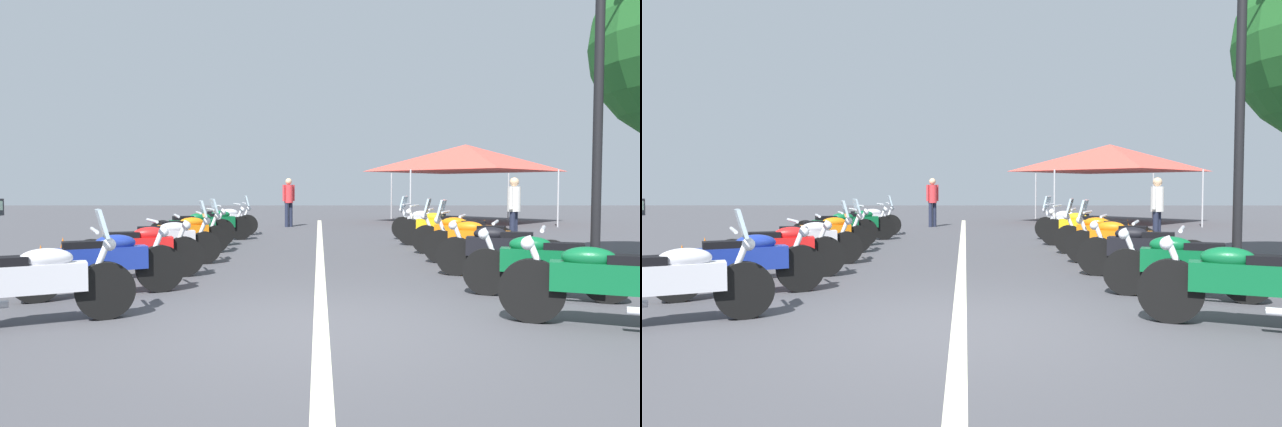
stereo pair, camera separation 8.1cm
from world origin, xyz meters
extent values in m
plane|color=#424247|center=(0.00, 0.00, 0.00)|extent=(80.00, 80.00, 0.00)
cube|color=beige|center=(6.32, 0.00, 0.00)|extent=(25.28, 0.16, 0.01)
cylinder|color=black|center=(0.42, 2.35, 0.31)|extent=(0.41, 0.62, 0.63)
cube|color=silver|center=(0.08, 3.02, 0.49)|extent=(0.77, 1.15, 0.30)
ellipsoid|color=silver|center=(0.16, 2.86, 0.69)|extent=(0.47, 0.58, 0.22)
cylinder|color=silver|center=(0.39, 2.40, 0.61)|extent=(0.19, 0.29, 0.58)
cylinder|color=silver|center=(0.37, 2.44, 0.97)|extent=(0.57, 0.31, 0.04)
sphere|color=silver|center=(0.44, 2.30, 0.81)|extent=(0.14, 0.14, 0.14)
cube|color=silver|center=(0.41, 2.37, 1.04)|extent=(0.38, 0.27, 0.32)
cylinder|color=black|center=(2.02, 2.20, 0.32)|extent=(0.43, 0.64, 0.65)
cylinder|color=black|center=(1.30, 3.55, 0.32)|extent=(0.43, 0.64, 0.65)
cube|color=navy|center=(1.66, 2.87, 0.50)|extent=(0.79, 1.15, 0.30)
ellipsoid|color=navy|center=(1.74, 2.72, 0.70)|extent=(0.47, 0.58, 0.22)
cube|color=black|center=(1.56, 3.07, 0.68)|extent=(0.46, 0.55, 0.12)
cylinder|color=silver|center=(1.99, 2.26, 0.62)|extent=(0.20, 0.29, 0.58)
cylinder|color=silver|center=(1.97, 2.29, 0.98)|extent=(0.57, 0.33, 0.04)
sphere|color=silver|center=(2.04, 2.16, 0.82)|extent=(0.14, 0.14, 0.14)
cylinder|color=silver|center=(1.60, 3.36, 0.23)|extent=(0.33, 0.52, 0.08)
cylinder|color=black|center=(3.35, 2.20, 0.32)|extent=(0.35, 0.66, 0.65)
cylinder|color=black|center=(2.88, 3.50, 0.32)|extent=(0.35, 0.66, 0.65)
cube|color=red|center=(3.12, 2.85, 0.50)|extent=(0.62, 1.08, 0.30)
ellipsoid|color=red|center=(3.18, 2.68, 0.70)|extent=(0.42, 0.58, 0.22)
cube|color=black|center=(3.04, 3.06, 0.68)|extent=(0.41, 0.54, 0.12)
cylinder|color=silver|center=(3.33, 2.26, 0.62)|extent=(0.16, 0.30, 0.58)
cylinder|color=silver|center=(3.32, 2.30, 0.98)|extent=(0.60, 0.25, 0.04)
sphere|color=silver|center=(3.37, 2.16, 0.82)|extent=(0.14, 0.14, 0.14)
cylinder|color=silver|center=(3.15, 3.30, 0.23)|extent=(0.26, 0.54, 0.08)
cylinder|color=black|center=(4.88, 2.18, 0.31)|extent=(0.33, 0.62, 0.61)
cylinder|color=black|center=(4.40, 3.57, 0.31)|extent=(0.33, 0.62, 0.61)
cube|color=silver|center=(4.64, 2.87, 0.49)|extent=(0.63, 1.15, 0.30)
ellipsoid|color=silver|center=(4.70, 2.70, 0.69)|extent=(0.41, 0.58, 0.22)
cube|color=black|center=(4.57, 3.08, 0.67)|extent=(0.40, 0.54, 0.12)
cylinder|color=silver|center=(4.86, 2.23, 0.61)|extent=(0.16, 0.30, 0.58)
cylinder|color=silver|center=(4.84, 2.27, 0.97)|extent=(0.60, 0.24, 0.04)
sphere|color=silver|center=(4.89, 2.13, 0.81)|extent=(0.14, 0.14, 0.14)
cylinder|color=silver|center=(4.66, 3.35, 0.21)|extent=(0.25, 0.55, 0.08)
cube|color=silver|center=(4.87, 2.20, 1.04)|extent=(0.38, 0.23, 0.32)
cylinder|color=black|center=(6.67, 2.31, 0.30)|extent=(0.37, 0.61, 0.60)
cylinder|color=black|center=(6.11, 3.57, 0.30)|extent=(0.37, 0.61, 0.60)
cube|color=orange|center=(6.39, 2.94, 0.48)|extent=(0.68, 1.07, 0.30)
ellipsoid|color=orange|center=(6.46, 2.77, 0.68)|extent=(0.45, 0.58, 0.22)
cube|color=black|center=(6.30, 3.14, 0.66)|extent=(0.43, 0.54, 0.12)
cylinder|color=silver|center=(6.64, 2.36, 0.60)|extent=(0.18, 0.29, 0.58)
cylinder|color=silver|center=(6.63, 2.40, 0.96)|extent=(0.58, 0.29, 0.04)
sphere|color=silver|center=(6.69, 2.26, 0.80)|extent=(0.14, 0.14, 0.14)
cylinder|color=silver|center=(6.38, 3.39, 0.21)|extent=(0.30, 0.54, 0.08)
cube|color=silver|center=(6.66, 2.32, 1.03)|extent=(0.38, 0.26, 0.32)
cylinder|color=black|center=(8.18, 2.43, 0.33)|extent=(0.40, 0.66, 0.67)
cylinder|color=black|center=(7.59, 3.72, 0.33)|extent=(0.40, 0.66, 0.67)
cube|color=#0C592D|center=(7.88, 3.07, 0.51)|extent=(0.70, 1.09, 0.30)
ellipsoid|color=#0C592D|center=(7.96, 2.91, 0.71)|extent=(0.45, 0.58, 0.22)
cube|color=black|center=(7.79, 3.27, 0.69)|extent=(0.43, 0.54, 0.12)
cylinder|color=silver|center=(8.15, 2.49, 0.63)|extent=(0.18, 0.29, 0.58)
cylinder|color=silver|center=(8.13, 2.52, 0.99)|extent=(0.58, 0.29, 0.04)
sphere|color=silver|center=(8.20, 2.39, 0.83)|extent=(0.14, 0.14, 0.14)
cylinder|color=silver|center=(7.87, 3.53, 0.23)|extent=(0.30, 0.53, 0.08)
cylinder|color=black|center=(9.79, 2.18, 0.33)|extent=(0.38, 0.65, 0.65)
cylinder|color=black|center=(9.21, 3.55, 0.33)|extent=(0.38, 0.65, 0.65)
cube|color=#0C592D|center=(9.50, 2.87, 0.51)|extent=(0.69, 1.15, 0.30)
ellipsoid|color=#0C592D|center=(9.57, 2.70, 0.71)|extent=(0.44, 0.58, 0.22)
cube|color=black|center=(9.42, 3.07, 0.69)|extent=(0.43, 0.54, 0.12)
cylinder|color=silver|center=(9.76, 2.24, 0.63)|extent=(0.18, 0.29, 0.58)
cylinder|color=silver|center=(9.75, 2.27, 0.99)|extent=(0.59, 0.28, 0.04)
sphere|color=silver|center=(9.81, 2.14, 0.83)|extent=(0.14, 0.14, 0.14)
cylinder|color=silver|center=(9.49, 3.35, 0.23)|extent=(0.29, 0.54, 0.08)
cylinder|color=black|center=(11.32, 2.19, 0.31)|extent=(0.29, 0.64, 0.62)
cylinder|color=black|center=(10.96, 3.60, 0.31)|extent=(0.29, 0.64, 0.62)
cube|color=silver|center=(11.14, 2.89, 0.49)|extent=(0.55, 1.14, 0.30)
ellipsoid|color=silver|center=(11.18, 2.72, 0.69)|extent=(0.38, 0.57, 0.22)
cube|color=black|center=(11.08, 3.11, 0.67)|extent=(0.37, 0.53, 0.12)
cylinder|color=silver|center=(11.31, 2.25, 0.61)|extent=(0.14, 0.30, 0.58)
cylinder|color=silver|center=(11.30, 2.28, 0.97)|extent=(0.61, 0.19, 0.04)
sphere|color=silver|center=(11.34, 2.14, 0.81)|extent=(0.14, 0.14, 0.14)
cylinder|color=silver|center=(11.20, 3.36, 0.22)|extent=(0.22, 0.55, 0.08)
cube|color=silver|center=(11.32, 2.21, 1.04)|extent=(0.38, 0.21, 0.32)
cylinder|color=black|center=(0.26, -2.24, 0.34)|extent=(0.40, 0.68, 0.68)
cube|color=#0C592D|center=(-0.02, -2.90, 0.52)|extent=(0.69, 1.11, 0.30)
ellipsoid|color=#0C592D|center=(0.05, -2.74, 0.72)|extent=(0.45, 0.58, 0.22)
cube|color=black|center=(-0.11, -3.10, 0.70)|extent=(0.43, 0.54, 0.12)
cylinder|color=silver|center=(0.24, -2.30, 0.64)|extent=(0.18, 0.29, 0.58)
cylinder|color=silver|center=(0.22, -2.33, 1.00)|extent=(0.58, 0.28, 0.04)
sphere|color=silver|center=(0.28, -2.20, 0.84)|extent=(0.14, 0.14, 0.14)
cylinder|color=black|center=(1.80, -2.22, 0.31)|extent=(0.36, 0.63, 0.62)
cylinder|color=black|center=(1.26, -3.55, 0.31)|extent=(0.36, 0.63, 0.62)
cube|color=#0C592D|center=(1.53, -2.89, 0.49)|extent=(0.67, 1.11, 0.30)
ellipsoid|color=#0C592D|center=(1.60, -2.72, 0.69)|extent=(0.44, 0.58, 0.22)
cube|color=black|center=(1.45, -3.09, 0.67)|extent=(0.42, 0.54, 0.12)
cylinder|color=silver|center=(1.78, -2.28, 0.61)|extent=(0.17, 0.29, 0.58)
cylinder|color=silver|center=(1.76, -2.32, 0.97)|extent=(0.59, 0.27, 0.04)
sphere|color=silver|center=(1.82, -2.18, 0.81)|extent=(0.14, 0.14, 0.14)
cylinder|color=silver|center=(1.20, -3.22, 0.22)|extent=(0.28, 0.54, 0.08)
cylinder|color=black|center=(3.47, -2.21, 0.32)|extent=(0.36, 0.64, 0.63)
cylinder|color=black|center=(2.95, -3.56, 0.32)|extent=(0.36, 0.64, 0.63)
cube|color=black|center=(3.21, -2.88, 0.50)|extent=(0.66, 1.12, 0.30)
ellipsoid|color=black|center=(3.28, -2.72, 0.70)|extent=(0.43, 0.58, 0.22)
cube|color=black|center=(3.13, -3.09, 0.68)|extent=(0.42, 0.54, 0.12)
cylinder|color=silver|center=(3.45, -2.27, 0.62)|extent=(0.17, 0.30, 0.58)
cylinder|color=silver|center=(3.44, -2.31, 0.98)|extent=(0.59, 0.26, 0.04)
sphere|color=silver|center=(3.49, -2.17, 0.82)|extent=(0.14, 0.14, 0.14)
cylinder|color=silver|center=(2.89, -3.22, 0.22)|extent=(0.27, 0.54, 0.08)
cylinder|color=black|center=(4.99, -2.29, 0.32)|extent=(0.40, 0.63, 0.63)
cylinder|color=black|center=(4.38, -3.58, 0.32)|extent=(0.40, 0.63, 0.63)
cube|color=orange|center=(4.69, -2.93, 0.50)|extent=(0.72, 1.10, 0.30)
ellipsoid|color=orange|center=(4.76, -2.77, 0.70)|extent=(0.46, 0.58, 0.22)
cube|color=black|center=(4.59, -3.13, 0.68)|extent=(0.44, 0.55, 0.12)
cylinder|color=silver|center=(4.97, -2.34, 0.62)|extent=(0.19, 0.29, 0.58)
cylinder|color=silver|center=(4.95, -2.38, 0.98)|extent=(0.58, 0.30, 0.04)
sphere|color=silver|center=(5.01, -2.24, 0.82)|extent=(0.14, 0.14, 0.14)
cylinder|color=silver|center=(4.34, -3.24, 0.22)|extent=(0.31, 0.53, 0.08)
cube|color=silver|center=(4.98, -2.31, 1.05)|extent=(0.38, 0.26, 0.32)
cylinder|color=black|center=(6.51, -2.31, 0.31)|extent=(0.34, 0.63, 0.62)
cylinder|color=black|center=(6.01, -3.76, 0.31)|extent=(0.34, 0.63, 0.62)
cube|color=orange|center=(6.26, -3.04, 0.49)|extent=(0.65, 1.19, 0.30)
ellipsoid|color=orange|center=(6.32, -2.87, 0.69)|extent=(0.42, 0.58, 0.22)
cube|color=black|center=(6.19, -3.25, 0.67)|extent=(0.40, 0.54, 0.12)
cylinder|color=silver|center=(6.49, -2.37, 0.61)|extent=(0.16, 0.30, 0.58)
cylinder|color=silver|center=(6.48, -2.41, 0.97)|extent=(0.60, 0.24, 0.04)
sphere|color=silver|center=(6.53, -2.27, 0.81)|extent=(0.14, 0.14, 0.14)
cylinder|color=silver|center=(5.94, -3.41, 0.22)|extent=(0.26, 0.55, 0.08)
cube|color=silver|center=(6.50, -2.33, 1.04)|extent=(0.38, 0.23, 0.32)
cylinder|color=black|center=(8.30, -2.26, 0.33)|extent=(0.43, 0.65, 0.66)
cylinder|color=black|center=(7.60, -3.62, 0.33)|extent=(0.43, 0.65, 0.66)
cube|color=#EAB214|center=(7.95, -2.94, 0.51)|extent=(0.78, 1.16, 0.30)
ellipsoid|color=#EAB214|center=(8.03, -2.78, 0.71)|extent=(0.47, 0.58, 0.22)
cube|color=black|center=(7.85, -3.14, 0.69)|extent=(0.45, 0.55, 0.12)
cylinder|color=silver|center=(8.27, -2.31, 0.63)|extent=(0.19, 0.29, 0.58)
cylinder|color=silver|center=(8.26, -2.35, 0.99)|extent=(0.57, 0.32, 0.04)
sphere|color=silver|center=(8.32, -2.21, 0.83)|extent=(0.14, 0.14, 0.14)
cylinder|color=silver|center=(7.58, -3.27, 0.23)|extent=(0.32, 0.53, 0.08)
cylinder|color=black|center=(9.89, -2.31, 0.32)|extent=(0.42, 0.62, 0.63)
cylinder|color=black|center=(9.22, -3.55, 0.32)|extent=(0.42, 0.62, 0.63)
cube|color=silver|center=(9.55, -2.93, 0.50)|extent=(0.75, 1.07, 0.30)
ellipsoid|color=silver|center=(9.64, -2.77, 0.70)|extent=(0.48, 0.58, 0.22)
cube|color=black|center=(9.45, -3.13, 0.68)|extent=(0.46, 0.55, 0.12)
cylinder|color=silver|center=(9.86, -2.37, 0.62)|extent=(0.20, 0.29, 0.58)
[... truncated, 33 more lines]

